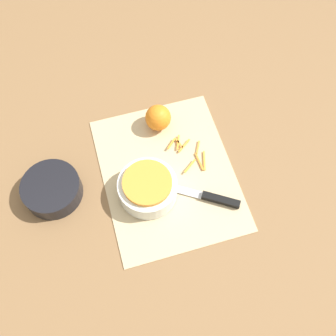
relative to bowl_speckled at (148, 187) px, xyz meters
The scene contains 7 objects.
ground_plane 0.09m from the bowl_speckled, 57.98° to the right, with size 4.00×4.00×0.00m, color olive.
cutting_board 0.09m from the bowl_speckled, 57.98° to the right, with size 0.47×0.37×0.01m.
bowl_speckled is the anchor object (origin of this frame).
bowl_dark 0.26m from the bowl_speckled, 73.95° to the left, with size 0.16×0.16×0.06m.
knife 0.18m from the bowl_speckled, 111.91° to the right, with size 0.15×0.22×0.02m.
orange_left 0.23m from the bowl_speckled, 22.66° to the right, with size 0.08×0.08×0.08m.
peel_pile 0.18m from the bowl_speckled, 58.82° to the right, with size 0.13×0.11×0.01m.
Camera 1 is at (-0.48, 0.14, 1.02)m, focal length 42.00 mm.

